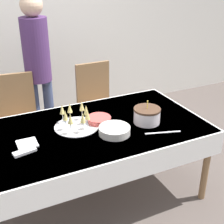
# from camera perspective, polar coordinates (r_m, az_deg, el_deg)

# --- Properties ---
(ground_plane) EXTENTS (12.00, 12.00, 0.00)m
(ground_plane) POSITION_cam_1_polar(r_m,az_deg,el_deg) (3.04, -4.00, -15.14)
(ground_plane) COLOR #564C47
(wall_back) EXTENTS (8.00, 0.05, 2.70)m
(wall_back) POSITION_cam_1_polar(r_m,az_deg,el_deg) (4.15, -14.69, 16.08)
(wall_back) COLOR silver
(wall_back) RESTS_ON ground_plane
(dining_table) EXTENTS (2.01, 1.07, 0.72)m
(dining_table) POSITION_cam_1_polar(r_m,az_deg,el_deg) (2.67, -4.41, -4.96)
(dining_table) COLOR white
(dining_table) RESTS_ON ground_plane
(dining_chair_far_left) EXTENTS (0.46, 0.46, 0.98)m
(dining_chair_far_left) POSITION_cam_1_polar(r_m,az_deg,el_deg) (3.35, -16.79, -0.90)
(dining_chair_far_left) COLOR olive
(dining_chair_far_left) RESTS_ON ground_plane
(dining_chair_far_right) EXTENTS (0.42, 0.42, 0.98)m
(dining_chair_far_right) POSITION_cam_1_polar(r_m,az_deg,el_deg) (3.56, -2.77, 1.81)
(dining_chair_far_right) COLOR olive
(dining_chair_far_right) RESTS_ON ground_plane
(birthday_cake) EXTENTS (0.23, 0.23, 0.21)m
(birthday_cake) POSITION_cam_1_polar(r_m,az_deg,el_deg) (2.71, 6.40, -0.62)
(birthday_cake) COLOR white
(birthday_cake) RESTS_ON dining_table
(champagne_tray) EXTENTS (0.37, 0.37, 0.18)m
(champagne_tray) POSITION_cam_1_polar(r_m,az_deg,el_deg) (2.63, -6.60, -1.13)
(champagne_tray) COLOR silver
(champagne_tray) RESTS_ON dining_table
(plate_stack_main) EXTENTS (0.26, 0.26, 0.06)m
(plate_stack_main) POSITION_cam_1_polar(r_m,az_deg,el_deg) (2.53, 0.46, -3.39)
(plate_stack_main) COLOR silver
(plate_stack_main) RESTS_ON dining_table
(plate_stack_dessert) EXTENTS (0.21, 0.21, 0.05)m
(plate_stack_dessert) POSITION_cam_1_polar(r_m,az_deg,el_deg) (2.72, -2.40, -1.40)
(plate_stack_dessert) COLOR #CC4C47
(plate_stack_dessert) RESTS_ON dining_table
(cake_knife) EXTENTS (0.29, 0.10, 0.00)m
(cake_knife) POSITION_cam_1_polar(r_m,az_deg,el_deg) (2.59, 9.29, -3.73)
(cake_knife) COLOR silver
(cake_knife) RESTS_ON dining_table
(fork_pile) EXTENTS (0.18, 0.09, 0.02)m
(fork_pile) POSITION_cam_1_polar(r_m,az_deg,el_deg) (2.38, -15.69, -7.01)
(fork_pile) COLOR silver
(fork_pile) RESTS_ON dining_table
(napkin_pile) EXTENTS (0.15, 0.15, 0.01)m
(napkin_pile) POSITION_cam_1_polar(r_m,az_deg,el_deg) (2.48, -15.27, -5.61)
(napkin_pile) COLOR white
(napkin_pile) RESTS_ON dining_table
(person_standing) EXTENTS (0.28, 0.28, 1.72)m
(person_standing) POSITION_cam_1_polar(r_m,az_deg,el_deg) (3.41, -13.53, 9.04)
(person_standing) COLOR #3F4C72
(person_standing) RESTS_ON ground_plane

